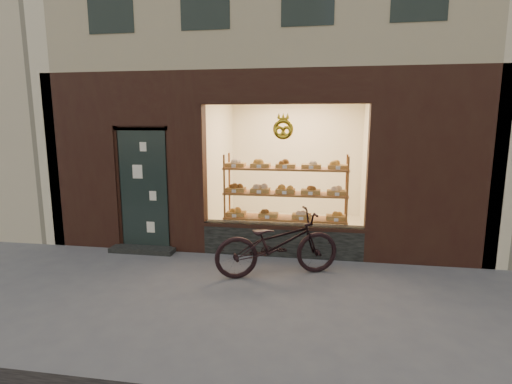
# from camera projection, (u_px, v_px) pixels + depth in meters

# --- Properties ---
(ground) EXTENTS (90.00, 90.00, 0.00)m
(ground) POSITION_uv_depth(u_px,v_px,m) (228.00, 310.00, 4.89)
(ground) COLOR #4A4B51
(display_shelf) EXTENTS (2.20, 0.45, 1.70)m
(display_shelf) POSITION_uv_depth(u_px,v_px,m) (285.00, 200.00, 7.14)
(display_shelf) COLOR brown
(display_shelf) RESTS_ON ground
(bicycle) EXTENTS (1.98, 1.28, 0.98)m
(bicycle) POSITION_uv_depth(u_px,v_px,m) (277.00, 243.00, 5.92)
(bicycle) COLOR black
(bicycle) RESTS_ON ground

